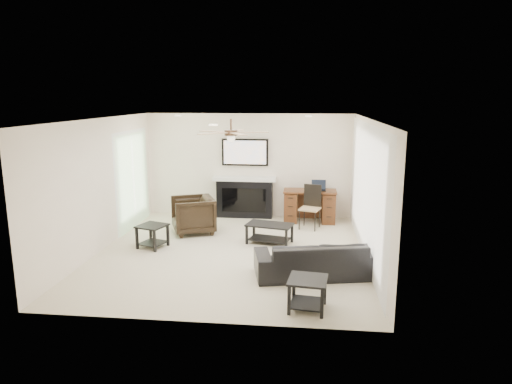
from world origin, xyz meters
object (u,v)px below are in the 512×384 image
at_px(fireplace_unit, 244,179).
at_px(coffee_table, 270,234).
at_px(armchair, 193,215).
at_px(sofa, 317,258).
at_px(desk, 310,206).

bearing_deg(fireplace_unit, coffee_table, -68.67).
bearing_deg(fireplace_unit, armchair, -123.69).
height_order(sofa, fireplace_unit, fireplace_unit).
distance_m(armchair, coffee_table, 1.80).
bearing_deg(fireplace_unit, sofa, -64.92).
bearing_deg(fireplace_unit, desk, -9.51).
distance_m(coffee_table, desk, 1.88).
relative_size(coffee_table, desk, 0.74).
relative_size(sofa, coffee_table, 2.23).
xyz_separation_m(armchair, fireplace_unit, (0.94, 1.40, 0.56)).
bearing_deg(coffee_table, desk, 78.18).
relative_size(fireplace_unit, desk, 1.57).
xyz_separation_m(armchair, desk, (2.51, 1.14, -0.02)).
xyz_separation_m(armchair, coffee_table, (1.70, -0.55, -0.20)).
bearing_deg(sofa, armchair, -51.27).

